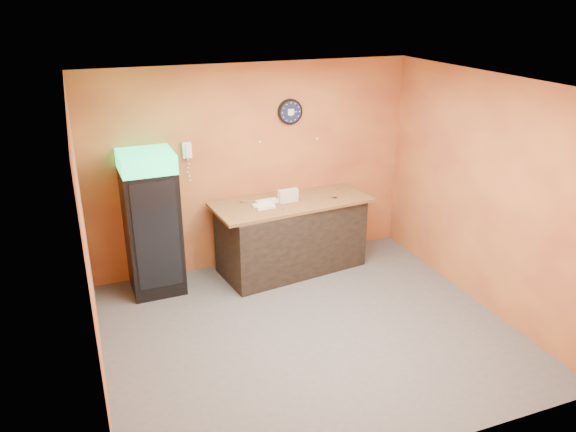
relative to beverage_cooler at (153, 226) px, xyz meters
name	(u,v)px	position (x,y,z in m)	size (l,w,h in m)	color
floor	(309,331)	(1.46, -1.61, -0.90)	(4.50, 4.50, 0.00)	#47474C
back_wall	(253,167)	(1.46, 0.39, 0.50)	(4.50, 0.02, 2.80)	#C87C38
left_wall	(87,251)	(-0.79, -1.61, 0.50)	(0.02, 4.00, 2.80)	#C87C38
right_wall	(484,193)	(3.71, -1.61, 0.50)	(0.02, 4.00, 2.80)	#C87C38
ceiling	(313,84)	(1.46, -1.61, 1.90)	(4.50, 4.00, 0.02)	white
beverage_cooler	(153,226)	(0.00, 0.00, 0.00)	(0.66, 0.68, 1.85)	black
prep_counter	(291,236)	(1.85, -0.04, -0.42)	(1.94, 0.86, 0.97)	black
wall_clock	(290,112)	(1.99, 0.36, 1.23)	(0.35, 0.06, 0.35)	black
wall_phone	(187,150)	(0.56, 0.34, 0.84)	(0.11, 0.10, 0.21)	white
butcher_paper	(291,202)	(1.85, -0.04, 0.09)	(2.13, 0.89, 0.04)	brown
sub_roll_stack	(288,196)	(1.80, -0.05, 0.19)	(0.28, 0.11, 0.17)	beige
wrapped_sandwich_left	(262,205)	(1.42, -0.11, 0.12)	(0.26, 0.10, 0.04)	silver
wrapped_sandwich_mid	(265,207)	(1.43, -0.19, 0.12)	(0.25, 0.10, 0.04)	silver
wrapped_sandwich_right	(267,202)	(1.52, 0.00, 0.13)	(0.29, 0.12, 0.04)	silver
kitchen_tool	(299,196)	(1.98, 0.01, 0.13)	(0.05, 0.05, 0.05)	silver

